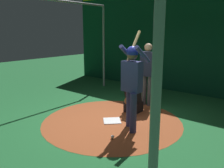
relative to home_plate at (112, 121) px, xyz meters
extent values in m
plane|color=#216633|center=(0.00, 0.00, -0.01)|extent=(25.83, 25.83, 0.00)
cylinder|color=#9E4C28|center=(0.00, 0.00, -0.01)|extent=(3.44, 3.44, 0.01)
cube|color=white|center=(0.00, 0.00, 0.00)|extent=(0.59, 0.59, 0.01)
cylinder|color=navy|center=(0.22, 0.78, 0.43)|extent=(0.15, 0.15, 0.89)
cylinder|color=navy|center=(-0.02, 0.51, 0.43)|extent=(0.15, 0.15, 0.89)
cube|color=navy|center=(0.10, 0.64, 1.22)|extent=(0.22, 0.44, 0.67)
cylinder|color=navy|center=(0.00, 0.84, 1.70)|extent=(0.54, 0.09, 0.42)
cylinder|color=navy|center=(0.00, 0.44, 1.70)|extent=(0.54, 0.09, 0.42)
sphere|color=brown|center=(0.10, 0.64, 1.68)|extent=(0.23, 0.23, 0.23)
sphere|color=navy|center=(0.10, 0.64, 1.75)|extent=(0.26, 0.26, 0.26)
cylinder|color=tan|center=(-0.12, 0.51, 1.83)|extent=(0.54, 0.06, 0.73)
cube|color=black|center=(-0.93, 0.01, 0.13)|extent=(0.40, 0.40, 0.28)
cube|color=black|center=(-0.89, 0.01, 0.48)|extent=(0.30, 0.40, 0.46)
sphere|color=#9E704C|center=(-0.87, 0.01, 0.80)|extent=(0.21, 0.21, 0.21)
cube|color=gray|center=(-0.77, 0.01, 0.80)|extent=(0.03, 0.19, 0.19)
ellipsoid|color=brown|center=(-0.61, 0.07, 0.37)|extent=(0.12, 0.28, 0.22)
cylinder|color=#4C4C51|center=(-1.67, 0.08, 0.44)|extent=(0.15, 0.15, 0.90)
cylinder|color=#4C4C51|center=(-1.67, -0.12, 0.44)|extent=(0.15, 0.15, 0.90)
cube|color=#1E2338|center=(-1.67, -0.02, 1.24)|extent=(0.22, 0.42, 0.71)
cylinder|color=#1E2338|center=(-1.67, 0.18, 1.29)|extent=(0.09, 0.09, 0.60)
cylinder|color=#1E2338|center=(-1.67, -0.22, 1.29)|extent=(0.09, 0.09, 0.60)
sphere|color=tan|center=(-1.67, -0.02, 1.72)|extent=(0.23, 0.23, 0.23)
cube|color=#0C3D26|center=(-3.89, 0.00, 1.88)|extent=(0.20, 9.83, 3.78)
cylinder|color=gray|center=(-2.73, -2.67, 1.54)|extent=(0.08, 0.08, 3.11)
cylinder|color=gray|center=(2.73, 2.67, 1.54)|extent=(0.08, 0.08, 3.11)
sphere|color=white|center=(0.75, 0.63, 0.03)|extent=(0.07, 0.07, 0.07)
camera|label=1|loc=(4.25, 3.49, 2.20)|focal=37.66mm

